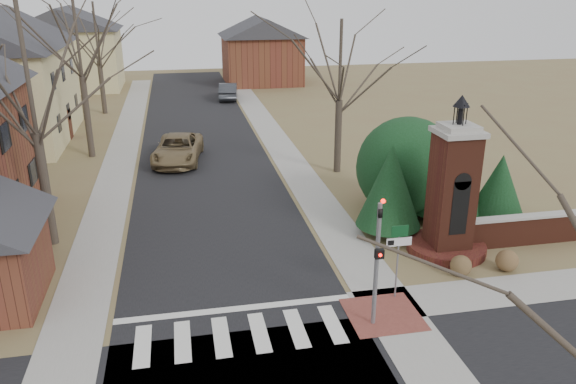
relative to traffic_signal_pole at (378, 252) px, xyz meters
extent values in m
plane|color=brown|center=(-4.30, -0.57, -2.59)|extent=(120.00, 120.00, 0.00)
cube|color=black|center=(-4.30, 21.43, -2.58)|extent=(8.00, 70.00, 0.01)
cube|color=silver|center=(-4.30, 0.23, -2.58)|extent=(8.00, 2.20, 0.02)
cube|color=silver|center=(-4.30, 1.73, -2.58)|extent=(8.00, 0.35, 0.02)
cube|color=gray|center=(0.90, 21.43, -2.58)|extent=(2.00, 60.00, 0.02)
cube|color=gray|center=(-9.50, 21.43, -2.58)|extent=(2.00, 60.00, 0.02)
cube|color=brown|center=(0.50, 0.43, -2.57)|extent=(2.40, 2.40, 0.02)
cylinder|color=slate|center=(0.00, 0.03, -0.49)|extent=(0.14, 0.14, 4.20)
imported|color=black|center=(0.00, 0.03, 1.46)|extent=(0.15, 0.18, 0.90)
sphere|color=#FF0C05|center=(0.00, -0.19, 1.76)|extent=(0.14, 0.14, 0.14)
cube|color=black|center=(0.00, -0.15, 0.01)|extent=(0.28, 0.16, 0.30)
sphere|color=#FF0C05|center=(0.00, -0.24, 0.01)|extent=(0.11, 0.11, 0.11)
cylinder|color=slate|center=(1.30, 1.43, -1.29)|extent=(0.06, 0.06, 2.60)
cube|color=silver|center=(1.30, 1.41, -0.44)|extent=(0.90, 0.03, 0.30)
cube|color=black|center=(1.00, 1.39, -0.44)|extent=(0.22, 0.02, 0.18)
cube|color=#0D3F1C|center=(1.30, 1.41, -0.04)|extent=(0.60, 0.03, 0.40)
cylinder|color=#582719|center=(4.70, 4.43, -2.41)|extent=(3.20, 3.20, 0.36)
cube|color=#582719|center=(4.70, 4.43, -0.09)|extent=(1.50, 1.50, 5.00)
cube|color=black|center=(4.70, 3.71, -0.39)|extent=(0.70, 0.10, 2.20)
cube|color=gray|center=(4.70, 4.43, 2.46)|extent=(1.70, 1.70, 0.20)
cube|color=gray|center=(4.70, 4.43, 2.66)|extent=(1.30, 1.30, 0.20)
cylinder|color=black|center=(4.70, 4.43, 3.06)|extent=(0.20, 0.20, 0.60)
cone|color=black|center=(4.70, 4.43, 3.66)|extent=(0.64, 0.64, 0.45)
cube|color=#582719|center=(9.20, 4.43, -1.99)|extent=(7.50, 0.40, 1.20)
cube|color=gray|center=(9.20, 4.43, -1.34)|extent=(7.50, 0.50, 0.10)
cube|color=beige|center=(-16.30, 47.43, 0.41)|extent=(10.00, 8.00, 6.00)
cube|color=beige|center=(-19.10, 45.83, 4.40)|extent=(0.75, 0.75, 3.08)
cube|color=brown|center=(3.70, 47.43, -0.09)|extent=(8.00, 8.00, 5.00)
cube|color=brown|center=(1.46, 45.83, 3.31)|extent=(0.75, 0.75, 2.80)
cylinder|color=#473D33|center=(2.90, 6.43, -2.34)|extent=(0.20, 0.20, 0.50)
cone|color=#103215|center=(2.90, 6.43, -0.29)|extent=(2.80, 2.80, 3.60)
cylinder|color=#473D33|center=(6.20, 7.63, -2.34)|extent=(0.20, 0.20, 0.50)
cone|color=#103215|center=(6.20, 7.63, 0.01)|extent=(3.40, 3.40, 4.20)
cylinder|color=#473D33|center=(8.20, 6.63, -2.34)|extent=(0.20, 0.20, 0.50)
cone|color=#103215|center=(8.20, 6.63, -0.69)|extent=(2.40, 2.40, 2.80)
sphere|color=#103215|center=(4.70, 8.93, -0.19)|extent=(4.80, 4.80, 4.80)
cylinder|color=#473D33|center=(-11.30, 8.43, -0.17)|extent=(0.40, 0.40, 4.83)
cylinder|color=#473D33|center=(-11.30, 21.43, -0.07)|extent=(0.40, 0.40, 5.04)
cylinder|color=#473D33|center=(-11.80, 34.43, -0.38)|extent=(0.40, 0.40, 4.41)
cylinder|color=#473D33|center=(3.20, 15.43, -0.49)|extent=(0.40, 0.40, 4.20)
imported|color=olive|center=(-5.90, 19.22, -1.78)|extent=(3.51, 6.12, 1.61)
imported|color=#373A40|center=(-0.90, 38.61, -1.81)|extent=(2.20, 4.89, 1.56)
sphere|color=brown|center=(4.30, 2.43, -2.19)|extent=(0.80, 0.80, 0.80)
sphere|color=brown|center=(6.21, 2.43, -2.16)|extent=(0.85, 0.85, 0.85)
camera|label=1|loc=(-5.77, -14.72, 7.78)|focal=35.00mm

